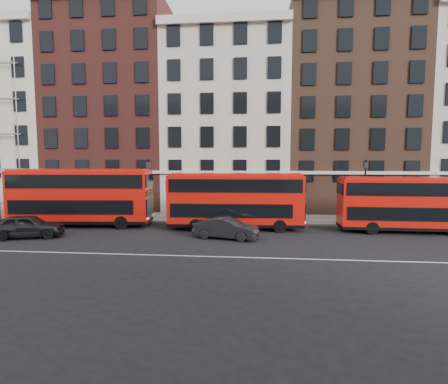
# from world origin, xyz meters

# --- Properties ---
(ground) EXTENTS (120.00, 120.00, 0.00)m
(ground) POSITION_xyz_m (0.00, 0.00, 0.00)
(ground) COLOR black
(ground) RESTS_ON ground
(pavement) EXTENTS (80.00, 5.00, 0.15)m
(pavement) POSITION_xyz_m (0.00, 10.50, 0.07)
(pavement) COLOR slate
(pavement) RESTS_ON ground
(kerb) EXTENTS (80.00, 0.30, 0.16)m
(kerb) POSITION_xyz_m (0.00, 8.00, 0.08)
(kerb) COLOR gray
(kerb) RESTS_ON ground
(road_centre_line) EXTENTS (70.00, 0.12, 0.01)m
(road_centre_line) POSITION_xyz_m (0.00, -2.00, 0.01)
(road_centre_line) COLOR white
(road_centre_line) RESTS_ON ground
(building_terrace) EXTENTS (64.00, 11.95, 22.00)m
(building_terrace) POSITION_xyz_m (-0.31, 17.88, 10.24)
(building_terrace) COLOR beige
(building_terrace) RESTS_ON ground
(bus_b) EXTENTS (11.33, 3.56, 4.68)m
(bus_b) POSITION_xyz_m (-10.96, 5.89, 2.51)
(bus_b) COLOR red
(bus_b) RESTS_ON ground
(bus_c) EXTENTS (10.48, 2.90, 4.37)m
(bus_c) POSITION_xyz_m (1.57, 5.89, 2.34)
(bus_c) COLOR red
(bus_c) RESTS_ON ground
(bus_d) EXTENTS (9.90, 2.54, 4.14)m
(bus_d) POSITION_xyz_m (14.41, 5.89, 2.22)
(bus_d) COLOR red
(bus_d) RESTS_ON ground
(car_rear) EXTENTS (5.15, 3.26, 1.63)m
(car_rear) POSITION_xyz_m (-12.61, 1.53, 0.82)
(car_rear) COLOR black
(car_rear) RESTS_ON ground
(car_front) EXTENTS (4.69, 2.53, 1.47)m
(car_front) POSITION_xyz_m (1.18, 2.60, 0.73)
(car_front) COLOR #242326
(car_front) RESTS_ON ground
(lamp_post_left) EXTENTS (0.44, 0.44, 5.33)m
(lamp_post_left) POSITION_xyz_m (-6.16, 8.61, 3.08)
(lamp_post_left) COLOR black
(lamp_post_left) RESTS_ON pavement
(lamp_post_right) EXTENTS (0.44, 0.44, 5.33)m
(lamp_post_right) POSITION_xyz_m (12.10, 8.56, 3.08)
(lamp_post_right) COLOR black
(lamp_post_right) RESTS_ON pavement
(iron_railings) EXTENTS (6.60, 0.06, 1.00)m
(iron_railings) POSITION_xyz_m (0.00, 12.70, 0.65)
(iron_railings) COLOR black
(iron_railings) RESTS_ON pavement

